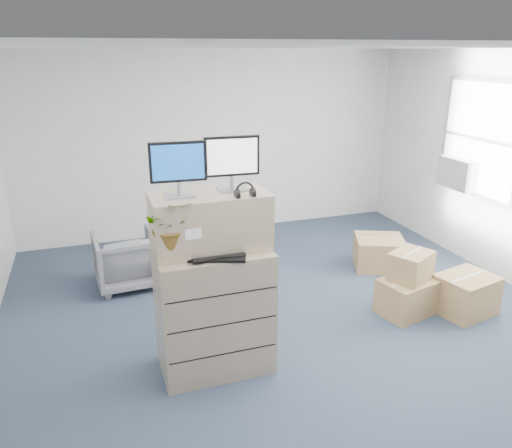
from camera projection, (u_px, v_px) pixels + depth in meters
The scene contains 17 objects.
ground at pixel (304, 342), 5.03m from camera, with size 7.00×7.00×0.00m, color #2A384C.
wall_back at pixel (214, 144), 7.70m from camera, with size 6.00×0.02×2.80m, color silver.
ac_unit at pixel (458, 173), 6.76m from camera, with size 0.24×0.60×0.40m, color beige.
filing_cabinet_lower at pixel (214, 310), 4.47m from camera, with size 0.99×0.60×1.15m, color tan.
filing_cabinet_upper at pixel (210, 222), 4.25m from camera, with size 0.99×0.49×0.49m, color tan.
monitor_left at pixel (178, 166), 3.99m from camera, with size 0.46×0.19×0.45m.
monitor_right at pixel (232, 160), 4.17m from camera, with size 0.47×0.19×0.46m.
headphones at pixel (245, 191), 4.07m from camera, with size 0.16×0.16×0.02m, color black.
keyboard at pixel (216, 257), 4.12m from camera, with size 0.49×0.21×0.03m, color black.
mouse at pixel (251, 250), 4.24m from camera, with size 0.11×0.07×0.04m, color silver.
water_bottle at pixel (223, 233), 4.32m from camera, with size 0.07×0.07×0.26m, color gray.
phone_dock at pixel (205, 244), 4.30m from camera, with size 0.06×0.05×0.14m.
external_drive at pixel (250, 239), 4.47m from camera, with size 0.19×0.15×0.06m, color black.
tissue_box at pixel (245, 232), 4.40m from camera, with size 0.28×0.14×0.11m, color #3E77D5.
potted_plant at pixel (170, 233), 4.01m from camera, with size 0.39×0.44×0.42m.
office_chair at pixel (126, 257), 6.12m from camera, with size 0.72×0.68×0.75m, color #5E5E63.
cardboard_boxes at pixel (413, 276), 5.91m from camera, with size 1.31×2.07×0.71m.
Camera 1 is at (-1.86, -3.96, 2.79)m, focal length 35.00 mm.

